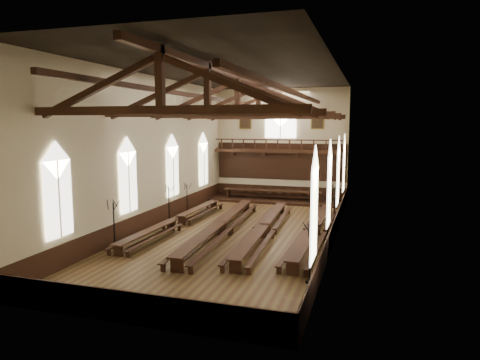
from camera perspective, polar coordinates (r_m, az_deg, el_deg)
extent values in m
plane|color=brown|center=(27.29, -0.31, -7.06)|extent=(26.00, 26.00, 0.00)
plane|color=beige|center=(39.05, 5.42, 4.76)|extent=(12.00, 0.00, 12.00)
plane|color=beige|center=(14.66, -15.72, -0.15)|extent=(12.00, 0.00, 12.00)
plane|color=beige|center=(28.84, -11.80, 3.65)|extent=(0.00, 26.00, 26.00)
plane|color=beige|center=(25.34, 12.76, 3.10)|extent=(0.00, 26.00, 26.00)
plane|color=black|center=(26.59, -0.33, 14.28)|extent=(26.00, 26.00, 0.00)
cube|color=black|center=(39.47, 5.33, -1.63)|extent=(11.90, 0.08, 1.20)
cube|color=black|center=(15.87, -15.05, -16.08)|extent=(11.90, 0.08, 1.20)
cube|color=black|center=(29.44, -11.50, -4.93)|extent=(0.08, 25.90, 1.20)
cube|color=black|center=(26.04, 12.38, -6.60)|extent=(0.08, 25.90, 1.20)
cube|color=white|center=(21.57, -23.04, -2.37)|extent=(0.05, 1.80, 3.60)
cube|color=white|center=(21.35, -23.29, 2.40)|extent=(0.05, 1.80, 1.80)
cylinder|color=beige|center=(21.54, -22.96, -2.38)|extent=(0.08, 0.08, 3.60)
cube|color=white|center=(26.37, -14.65, -0.29)|extent=(0.05, 1.80, 3.60)
cube|color=white|center=(26.19, -14.78, 3.61)|extent=(0.05, 1.80, 1.80)
cylinder|color=beige|center=(26.35, -14.58, -0.30)|extent=(0.08, 0.08, 3.60)
cube|color=white|center=(31.59, -8.94, 1.13)|extent=(0.05, 1.80, 3.60)
cube|color=white|center=(31.44, -9.00, 4.39)|extent=(0.05, 1.80, 1.80)
cylinder|color=beige|center=(31.57, -8.87, 1.13)|extent=(0.08, 0.08, 3.60)
cube|color=white|center=(37.04, -4.87, 2.13)|extent=(0.05, 1.80, 3.60)
cube|color=white|center=(36.91, -4.90, 4.92)|extent=(0.05, 1.80, 1.80)
cylinder|color=beige|center=(37.03, -4.81, 2.13)|extent=(0.08, 0.08, 3.60)
cube|color=white|center=(16.69, 9.84, -4.64)|extent=(0.05, 1.80, 3.60)
cube|color=white|center=(16.40, 9.99, 1.52)|extent=(0.05, 1.80, 1.80)
cylinder|color=beige|center=(16.69, 9.71, -4.63)|extent=(0.08, 0.08, 3.60)
cube|color=white|center=(22.56, 11.79, -1.50)|extent=(0.05, 1.80, 3.60)
cube|color=white|center=(22.35, 11.92, 3.06)|extent=(0.05, 1.80, 1.80)
cylinder|color=beige|center=(22.56, 11.69, -1.50)|extent=(0.08, 0.08, 3.60)
cube|color=white|center=(28.48, 12.93, 0.33)|extent=(0.05, 1.80, 3.60)
cube|color=white|center=(28.32, 13.04, 3.95)|extent=(0.05, 1.80, 1.80)
cylinder|color=beige|center=(28.48, 12.85, 0.33)|extent=(0.08, 0.08, 3.60)
cube|color=white|center=(34.43, 13.67, 1.53)|extent=(0.05, 1.80, 3.60)
cube|color=white|center=(34.29, 13.77, 4.52)|extent=(0.05, 1.80, 1.80)
cylinder|color=beige|center=(34.43, 13.61, 1.54)|extent=(0.08, 0.08, 3.60)
cube|color=white|center=(38.90, 5.42, 7.40)|extent=(2.80, 0.05, 2.40)
cube|color=white|center=(38.92, 5.44, 9.17)|extent=(2.80, 0.05, 2.80)
cylinder|color=beige|center=(38.87, 5.41, 7.40)|extent=(0.10, 0.10, 2.40)
cube|color=#3D2113|center=(38.45, 5.21, 3.82)|extent=(11.80, 1.20, 0.20)
cube|color=black|center=(39.10, 5.37, 2.49)|extent=(11.80, 0.10, 3.30)
cube|color=#3D2113|center=(37.87, 5.06, 5.36)|extent=(11.60, 0.12, 0.10)
cube|color=#3D2113|center=(37.91, 5.04, 4.00)|extent=(11.60, 0.12, 0.10)
cube|color=#3D2113|center=(40.01, -1.01, 3.64)|extent=(0.35, 0.40, 0.50)
cube|color=#3D2113|center=(39.19, 3.18, 3.55)|extent=(0.35, 0.40, 0.50)
cube|color=#3D2113|center=(38.58, 7.51, 3.43)|extent=(0.35, 0.40, 0.50)
cube|color=#3D2113|center=(38.19, 11.96, 3.29)|extent=(0.35, 0.40, 0.50)
cube|color=brown|center=(39.72, 0.72, 7.87)|extent=(1.15, 0.06, 1.45)
cube|color=black|center=(39.68, 0.70, 7.87)|extent=(0.95, 0.04, 1.25)
cube|color=brown|center=(38.38, 10.30, 7.76)|extent=(1.15, 0.06, 1.45)
cube|color=black|center=(38.34, 10.30, 7.76)|extent=(0.95, 0.04, 1.25)
cube|color=#3D2113|center=(17.13, -10.52, 9.13)|extent=(11.70, 0.35, 0.35)
cube|color=#3D2113|center=(17.22, -10.63, 13.46)|extent=(0.30, 0.30, 2.40)
cube|color=#3D2113|center=(18.68, -18.61, 11.49)|extent=(5.44, 0.26, 2.40)
cube|color=#3D2113|center=(16.06, -1.23, 12.58)|extent=(5.44, 0.26, 2.40)
cube|color=#3D2113|center=(21.69, -4.33, 8.88)|extent=(11.70, 0.35, 0.35)
cube|color=#3D2113|center=(21.76, -4.37, 12.31)|extent=(0.30, 0.30, 2.40)
cube|color=#3D2113|center=(22.94, -11.19, 10.94)|extent=(5.44, 0.26, 2.40)
cube|color=#3D2113|center=(20.86, 3.18, 11.42)|extent=(5.44, 0.26, 2.40)
cube|color=#3D2113|center=(26.41, -0.33, 8.67)|extent=(11.70, 0.35, 0.35)
cube|color=#3D2113|center=(26.47, -0.33, 11.48)|extent=(0.30, 0.30, 2.40)
cube|color=#3D2113|center=(27.44, -6.17, 10.46)|extent=(5.44, 0.26, 2.40)
cube|color=#3D2113|center=(25.73, 5.91, 10.66)|extent=(5.44, 0.26, 2.40)
cube|color=#3D2113|center=(31.21, 2.45, 8.49)|extent=(11.70, 0.35, 0.35)
cube|color=#3D2113|center=(31.26, 2.47, 10.88)|extent=(0.30, 0.30, 2.40)
cube|color=#3D2113|center=(32.09, -2.60, 10.08)|extent=(5.44, 0.26, 2.40)
cube|color=#3D2113|center=(30.64, 7.76, 10.13)|extent=(5.44, 0.26, 2.40)
cube|color=#3D2113|center=(36.07, 4.49, 8.35)|extent=(11.70, 0.35, 0.35)
cube|color=#3D2113|center=(36.11, 4.51, 10.42)|extent=(0.30, 0.30, 2.40)
cube|color=#3D2113|center=(36.84, 0.06, 9.76)|extent=(5.44, 0.26, 2.40)
cube|color=#3D2113|center=(35.58, 9.10, 9.74)|extent=(5.44, 0.26, 2.40)
cube|color=#3D2113|center=(27.66, -7.12, 11.26)|extent=(0.25, 25.70, 0.25)
cube|color=#3D2113|center=(25.66, 7.00, 11.55)|extent=(0.25, 25.70, 0.25)
cube|color=#3D2113|center=(26.55, -0.33, 13.64)|extent=(0.30, 25.70, 0.30)
cube|color=#3D2113|center=(25.62, -12.04, -6.70)|extent=(0.81, 6.47, 0.07)
cube|color=#3D2113|center=(23.32, -15.53, -9.12)|extent=(0.55, 0.09, 0.62)
cube|color=#3D2113|center=(28.20, -9.14, -6.03)|extent=(0.55, 0.09, 0.62)
cube|color=#3D2113|center=(25.73, -12.02, -7.61)|extent=(0.22, 5.72, 0.07)
cube|color=#3D2113|center=(25.98, -13.12, -7.14)|extent=(0.42, 6.46, 0.06)
cube|color=#3D2113|center=(23.63, -16.74, -9.27)|extent=(0.21, 0.07, 0.36)
cube|color=#3D2113|center=(28.53, -10.12, -6.16)|extent=(0.21, 0.07, 0.36)
cube|color=#3D2113|center=(25.41, -10.91, -7.41)|extent=(0.42, 6.46, 0.06)
cube|color=#3D2113|center=(23.01, -14.38, -9.64)|extent=(0.21, 0.07, 0.36)
cube|color=#3D2113|center=(28.01, -8.05, -6.37)|extent=(0.21, 0.07, 0.36)
cube|color=#3D2113|center=(32.12, -5.61, -3.67)|extent=(0.81, 6.47, 0.07)
cube|color=#3D2113|center=(29.59, -7.78, -5.36)|extent=(0.55, 0.09, 0.62)
cube|color=#3D2113|center=(34.83, -3.76, -3.34)|extent=(0.55, 0.09, 0.62)
cube|color=#3D2113|center=(32.20, -5.60, -4.41)|extent=(0.22, 5.72, 0.07)
cube|color=#3D2113|center=(32.40, -6.53, -4.06)|extent=(0.42, 6.46, 0.06)
cube|color=#3D2113|center=(29.83, -8.80, -5.53)|extent=(0.21, 0.07, 0.36)
cube|color=#3D2113|center=(35.11, -4.60, -3.48)|extent=(0.21, 0.07, 0.36)
cube|color=#3D2113|center=(31.94, -4.67, -4.21)|extent=(0.42, 6.46, 0.06)
cube|color=#3D2113|center=(29.34, -6.80, -5.71)|extent=(0.21, 0.07, 0.36)
cube|color=#3D2113|center=(34.69, -2.85, -3.60)|extent=(0.21, 0.07, 0.36)
cube|color=#3D2113|center=(23.49, -5.79, -7.56)|extent=(1.24, 7.69, 0.09)
cube|color=#3D2113|center=(20.62, -9.57, -11.00)|extent=(0.66, 0.13, 0.73)
cube|color=#3D2113|center=(26.70, -2.89, -6.59)|extent=(0.66, 0.13, 0.73)
cube|color=#3D2113|center=(23.63, -5.78, -8.74)|extent=(0.51, 6.78, 0.09)
cube|color=#3D2113|center=(23.81, -7.34, -8.18)|extent=(0.78, 7.66, 0.07)
cube|color=#3D2113|center=(20.89, -11.37, -11.24)|extent=(0.25, 0.09, 0.43)
cube|color=#3D2113|center=(26.98, -4.24, -6.79)|extent=(0.25, 0.09, 0.43)
cube|color=#3D2113|center=(23.37, -4.20, -8.43)|extent=(0.78, 7.66, 0.07)
cube|color=#3D2113|center=(20.38, -7.84, -11.65)|extent=(0.25, 0.09, 0.43)
cube|color=#3D2113|center=(26.61, -1.43, -6.97)|extent=(0.25, 0.09, 0.43)
cube|color=#3D2113|center=(30.26, -0.33, -4.09)|extent=(1.24, 7.69, 0.09)
cube|color=#3D2113|center=(27.16, -2.52, -6.34)|extent=(0.66, 0.13, 0.73)
cube|color=#3D2113|center=(33.58, 1.43, -3.64)|extent=(0.66, 0.13, 0.73)
cube|color=#3D2113|center=(30.37, -0.33, -5.02)|extent=(0.51, 6.78, 0.09)
cube|color=#3D2113|center=(30.49, -1.57, -4.61)|extent=(0.78, 7.66, 0.07)
cube|color=#3D2113|center=(27.34, -3.94, -6.59)|extent=(0.25, 0.09, 0.43)
cube|color=#3D2113|center=(33.81, 0.33, -3.82)|extent=(0.25, 0.09, 0.43)
cube|color=#3D2113|center=(30.17, 0.92, -4.74)|extent=(0.78, 7.66, 0.07)
cube|color=#3D2113|center=(26.98, -1.17, -6.77)|extent=(0.25, 0.09, 0.43)
cube|color=#3D2113|center=(33.53, 2.59, -3.93)|extent=(0.25, 0.09, 0.43)
cube|color=#3D2113|center=(22.99, 0.91, -8.03)|extent=(1.07, 7.04, 0.08)
cube|color=#3D2113|center=(20.23, -1.64, -11.36)|extent=(0.60, 0.11, 0.67)
cube|color=#3D2113|center=(26.03, 2.86, -7.03)|extent=(0.60, 0.11, 0.67)
cube|color=#3D2113|center=(23.12, 0.90, -9.13)|extent=(0.41, 6.21, 0.08)
cube|color=#3D2113|center=(23.22, -0.61, -8.62)|extent=(0.65, 7.02, 0.06)
cube|color=#3D2113|center=(20.40, -3.40, -11.62)|extent=(0.23, 0.08, 0.39)
cube|color=#3D2113|center=(26.24, 1.54, -7.22)|extent=(0.23, 0.08, 0.39)
cube|color=#3D2113|center=(22.95, 2.43, -8.82)|extent=(0.65, 7.02, 0.06)
cube|color=#3D2113|center=(20.08, 0.06, -11.92)|extent=(0.23, 0.08, 0.39)
cube|color=#3D2113|center=(26.01, 4.24, -7.38)|extent=(0.23, 0.08, 0.39)
cube|color=#3D2113|center=(29.97, 4.87, -4.36)|extent=(1.07, 7.04, 0.08)
cube|color=#3D2113|center=(27.06, 3.43, -6.47)|extent=(0.60, 0.11, 0.67)
cube|color=#3D2113|center=(33.08, 6.03, -3.91)|extent=(0.60, 0.11, 0.67)
cube|color=#3D2113|center=(30.07, 4.86, -5.22)|extent=(0.41, 6.21, 0.08)
cube|color=#3D2113|center=(30.14, 3.69, -4.85)|extent=(0.65, 7.02, 0.06)
cube|color=#3D2113|center=(27.16, 2.10, -6.71)|extent=(0.23, 0.08, 0.39)
cube|color=#3D2113|center=(33.24, 4.98, -4.08)|extent=(0.23, 0.08, 0.39)
cube|color=#3D2113|center=(29.94, 6.04, -4.96)|extent=(0.65, 7.02, 0.06)
cube|color=#3D2113|center=(26.94, 4.71, -6.85)|extent=(0.23, 0.08, 0.39)
cube|color=#3D2113|center=(33.08, 7.11, -4.17)|extent=(0.23, 0.08, 0.39)
cube|color=#3D2113|center=(22.90, 8.74, -8.18)|extent=(0.81, 7.05, 0.08)
cube|color=#3D2113|center=(20.02, 7.35, -11.61)|extent=(0.60, 0.09, 0.67)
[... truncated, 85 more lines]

